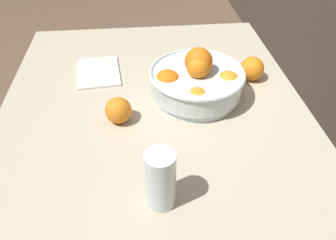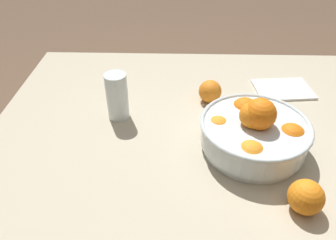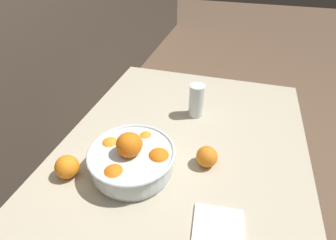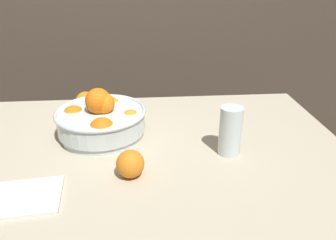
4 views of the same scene
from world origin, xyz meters
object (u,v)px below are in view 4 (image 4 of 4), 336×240
(orange_loose_near_bowl, at_px, (130,164))
(orange_loose_front, at_px, (86,102))
(juice_glass, at_px, (230,134))
(fruit_bowl, at_px, (102,120))

(orange_loose_near_bowl, bearing_deg, orange_loose_front, 112.05)
(juice_glass, relative_size, orange_loose_near_bowl, 1.96)
(fruit_bowl, bearing_deg, juice_glass, -20.14)
(orange_loose_front, bearing_deg, juice_glass, -36.30)
(fruit_bowl, relative_size, juice_glass, 1.98)
(juice_glass, xyz_separation_m, orange_loose_near_bowl, (-0.29, -0.10, -0.03))
(fruit_bowl, height_order, orange_loose_front, fruit_bowl)
(juice_glass, bearing_deg, orange_loose_front, 143.70)
(orange_loose_near_bowl, height_order, orange_loose_front, orange_loose_front)
(juice_glass, relative_size, orange_loose_front, 1.86)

